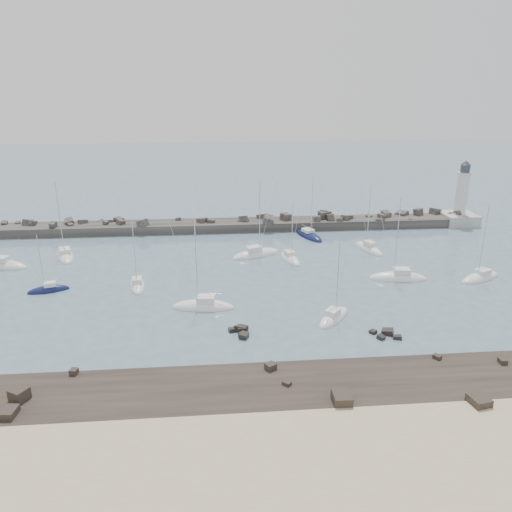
{
  "coord_description": "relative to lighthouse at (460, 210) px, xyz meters",
  "views": [
    {
      "loc": [
        -6.79,
        -63.9,
        29.71
      ],
      "look_at": [
        -0.07,
        12.0,
        2.97
      ],
      "focal_mm": 35.0,
      "sensor_mm": 36.0,
      "label": 1
    }
  ],
  "objects": [
    {
      "name": "sailboat_10",
      "position": [
        -25.12,
        -15.97,
        -2.94
      ],
      "size": [
        4.8,
        8.47,
        12.98
      ],
      "color": "white",
      "rests_on": "ground"
    },
    {
      "name": "sailboat_5",
      "position": [
        -55.54,
        -38.71,
        -2.93
      ],
      "size": [
        8.96,
        3.75,
        13.91
      ],
      "color": "white",
      "rests_on": "ground"
    },
    {
      "name": "sailboat_1",
      "position": [
        -80.45,
        -14.96,
        -2.95
      ],
      "size": [
        5.84,
        9.57,
        14.45
      ],
      "color": "white",
      "rests_on": "ground"
    },
    {
      "name": "sailboat_4",
      "position": [
        -46.34,
        -17.3,
        -2.94
      ],
      "size": [
        9.74,
        6.34,
        14.82
      ],
      "color": "white",
      "rests_on": "ground"
    },
    {
      "name": "sailboat_2",
      "position": [
        -78.7,
        -30.71,
        -2.96
      ],
      "size": [
        6.27,
        3.48,
        9.68
      ],
      "color": "#101745",
      "rests_on": "ground"
    },
    {
      "name": "rock_shelf",
      "position": [
        -47.01,
        -60.02,
        -3.07
      ],
      "size": [
        140.0,
        12.12,
        1.95
      ],
      "color": "black",
      "rests_on": "ground"
    },
    {
      "name": "rock_cluster_far",
      "position": [
        -32.64,
        -48.6,
        -3.04
      ],
      "size": [
        3.75,
        2.9,
        1.32
      ],
      "color": "black",
      "rests_on": "ground"
    },
    {
      "name": "sailboat_3",
      "position": [
        -65.69,
        -30.01,
        -2.96
      ],
      "size": [
        3.3,
        7.32,
        11.3
      ],
      "color": "white",
      "rests_on": "ground"
    },
    {
      "name": "ground",
      "position": [
        -47.0,
        -38.0,
        -3.09
      ],
      "size": [
        400.0,
        400.0,
        0.0
      ],
      "primitive_type": "plane",
      "color": "slate",
      "rests_on": "ground"
    },
    {
      "name": "rock_cluster_near",
      "position": [
        -50.67,
        -46.49,
        -2.93
      ],
      "size": [
        2.61,
        3.6,
        1.37
      ],
      "color": "black",
      "rests_on": "ground"
    },
    {
      "name": "sailboat_8",
      "position": [
        -34.64,
        -6.92,
        -2.96
      ],
      "size": [
        5.69,
        9.05,
        13.65
      ],
      "color": "#101745",
      "rests_on": "ground"
    },
    {
      "name": "lighthouse",
      "position": [
        0.0,
        0.0,
        0.0
      ],
      "size": [
        7.0,
        7.0,
        14.6
      ],
      "color": "#A4A49F",
      "rests_on": "ground"
    },
    {
      "name": "sailboat_6",
      "position": [
        -40.5,
        -20.11,
        -2.95
      ],
      "size": [
        3.85,
        7.54,
        11.56
      ],
      "color": "white",
      "rests_on": "ground"
    },
    {
      "name": "sailboat_11",
      "position": [
        -11.71,
        -31.66,
        -2.96
      ],
      "size": [
        8.52,
        5.84,
        12.99
      ],
      "color": "white",
      "rests_on": "ground"
    },
    {
      "name": "sailboat_7",
      "position": [
        -38.31,
        -43.53,
        -2.95
      ],
      "size": [
        6.27,
        6.96,
        11.48
      ],
      "color": "white",
      "rests_on": "ground"
    },
    {
      "name": "sand_strip",
      "position": [
        -47.0,
        -70.0,
        -3.09
      ],
      "size": [
        140.0,
        14.0,
        1.0
      ],
      "primitive_type": "cube",
      "color": "#C6B489",
      "rests_on": "ground"
    },
    {
      "name": "sailboat_9",
      "position": [
        -24.81,
        -30.67,
        -2.94
      ],
      "size": [
        9.42,
        4.13,
        14.51
      ],
      "color": "white",
      "rests_on": "ground"
    },
    {
      "name": "breakwater",
      "position": [
        -54.35,
        0.03,
        -2.76
      ],
      "size": [
        115.0,
        7.29,
        5.13
      ],
      "color": "#322F2C",
      "rests_on": "ground"
    }
  ]
}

